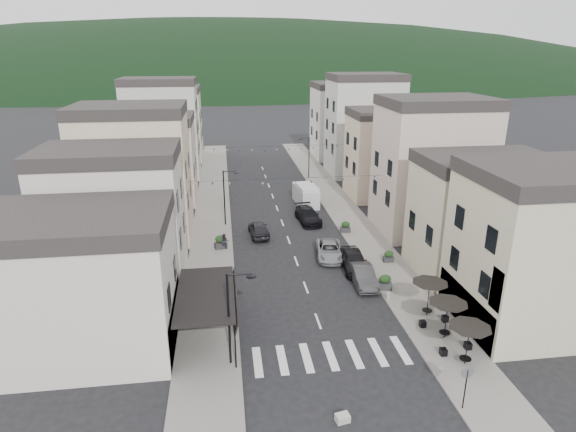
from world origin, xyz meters
The scene contains 31 objects.
ground centered at (0.00, 0.00, 0.00)m, with size 700.00×700.00×0.00m, color black.
sidewalk_left centered at (-7.50, 32.00, 0.06)m, with size 4.00×76.00×0.12m, color slate.
sidewalk_right centered at (7.50, 32.00, 0.06)m, with size 4.00×76.00×0.12m, color slate.
hill_backdrop centered at (0.00, 300.00, 0.00)m, with size 640.00×360.00×70.00m, color black.
boutique_building centered at (-15.50, 5.00, 4.00)m, with size 12.00×8.00×8.00m, color beige.
bistro_building centered at (14.50, 4.00, 5.00)m, with size 10.00×8.00×10.00m, color #B7B091.
boutique_awning centered at (-7.25, 5.00, 3.11)m, with size 3.77×7.50×3.28m.
buildings_row_left centered at (-14.50, 37.75, 6.12)m, with size 10.20×54.16×14.00m.
buildings_row_right centered at (14.50, 36.59, 6.32)m, with size 10.20×54.16×14.50m.
cafe_terrace centered at (7.70, 2.80, 2.36)m, with size 2.50×8.10×2.53m.
streetlamp_left_near centered at (-5.82, 2.00, 3.70)m, with size 1.70×0.56×6.00m.
streetlamp_left_far centered at (-5.82, 26.00, 3.70)m, with size 1.70×0.56×6.00m.
streetlamp_right_far centered at (5.82, 44.00, 3.70)m, with size 1.70×0.56×6.00m.
traffic_sign centered at (5.80, -3.50, 1.93)m, with size 0.70×0.07×2.70m.
bollards centered at (0.00, 5.50, 0.42)m, with size 11.66×10.26×0.60m.
bunting_near centered at (0.00, 22.00, 5.65)m, with size 19.00×0.28×0.62m.
bunting_far centered at (0.00, 38.00, 5.65)m, with size 19.00×0.28×0.62m.
parked_car_a centered at (4.60, 13.72, 0.84)m, with size 1.98×4.92×1.68m, color black.
parked_car_b centered at (4.60, 10.95, 0.75)m, with size 1.59×4.55×1.50m, color #303033.
parked_car_c centered at (3.08, 16.41, 0.69)m, with size 2.28×4.95×1.38m, color gray.
parked_car_d centered at (2.80, 25.90, 0.75)m, with size 2.11×5.19×1.51m, color black.
parked_car_e centered at (-2.80, 22.49, 0.75)m, with size 1.78×4.42×1.51m, color black.
delivery_van centered at (3.61, 32.02, 1.23)m, with size 2.55×5.38×2.50m.
pedestrian_a centered at (-5.80, 10.53, 1.06)m, with size 0.68×0.45×1.88m, color black.
pedestrian_b centered at (-6.23, 19.23, 0.89)m, with size 0.75×0.59×1.55m, color #27212C.
concrete_block_c centered at (-0.60, -3.45, 0.20)m, with size 0.70×0.50×0.40m, color #A9A7A0.
planter_la centered at (-6.00, 10.06, 0.73)m, with size 1.16×0.69×1.26m.
planter_lb centered at (-6.61, 19.59, 0.74)m, with size 1.28×0.95×1.27m.
planter_ra centered at (6.00, 9.71, 0.71)m, with size 1.17×0.79×1.21m.
planter_rb centered at (7.97, 14.57, 0.62)m, with size 0.94×0.55×1.03m.
planter_rc centered at (6.00, 22.11, 0.67)m, with size 1.08×0.68×1.14m.
Camera 1 is at (-5.98, -22.44, 17.89)m, focal length 30.00 mm.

